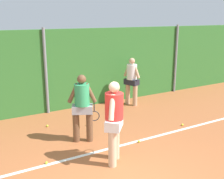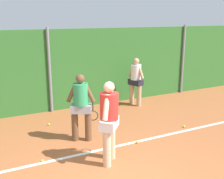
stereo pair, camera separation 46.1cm
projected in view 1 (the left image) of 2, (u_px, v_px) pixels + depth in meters
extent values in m
plane|color=#A85B33|center=(91.00, 154.00, 6.82)|extent=(30.69, 30.69, 0.00)
cube|color=#33702D|center=(44.00, 72.00, 9.51)|extent=(19.95, 0.25, 2.84)
cylinder|color=gray|center=(46.00, 72.00, 9.35)|extent=(0.10, 0.10, 2.91)
cylinder|color=gray|center=(176.00, 59.00, 12.11)|extent=(0.10, 0.10, 2.91)
cube|color=white|center=(91.00, 153.00, 6.85)|extent=(14.58, 0.10, 0.01)
cylinder|color=beige|center=(112.00, 149.00, 6.18)|extent=(0.19, 0.19, 0.84)
cylinder|color=beige|center=(116.00, 142.00, 6.53)|extent=(0.19, 0.19, 0.84)
cube|color=white|center=(114.00, 124.00, 6.22)|extent=(0.61, 0.63, 0.22)
cylinder|color=red|center=(114.00, 106.00, 6.12)|extent=(0.41, 0.41, 0.59)
sphere|color=beige|center=(114.00, 87.00, 6.00)|extent=(0.24, 0.24, 0.24)
cylinder|color=beige|center=(112.00, 107.00, 5.88)|extent=(0.27, 0.29, 0.57)
cylinder|color=beige|center=(116.00, 101.00, 6.32)|extent=(0.27, 0.29, 0.57)
cylinder|color=black|center=(115.00, 116.00, 6.52)|extent=(0.03, 0.03, 0.28)
torus|color=#26262B|center=(115.00, 127.00, 6.59)|extent=(0.21, 0.23, 0.28)
cylinder|color=brown|center=(76.00, 127.00, 7.42)|extent=(0.18, 0.18, 0.80)
cylinder|color=brown|center=(90.00, 127.00, 7.45)|extent=(0.18, 0.18, 0.80)
cube|color=#99999E|center=(82.00, 109.00, 7.31)|extent=(0.62, 0.51, 0.21)
cylinder|color=#339E60|center=(82.00, 95.00, 7.21)|extent=(0.39, 0.39, 0.57)
sphere|color=brown|center=(82.00, 79.00, 7.10)|extent=(0.23, 0.23, 0.23)
cylinder|color=brown|center=(73.00, 93.00, 7.18)|extent=(0.31, 0.21, 0.54)
cylinder|color=brown|center=(91.00, 93.00, 7.21)|extent=(0.31, 0.21, 0.54)
cylinder|color=black|center=(94.00, 106.00, 7.36)|extent=(0.03, 0.03, 0.28)
torus|color=#26262B|center=(94.00, 116.00, 7.43)|extent=(0.27, 0.15, 0.28)
cylinder|color=tan|center=(135.00, 95.00, 10.41)|extent=(0.17, 0.17, 0.78)
cylinder|color=tan|center=(128.00, 94.00, 10.63)|extent=(0.17, 0.17, 0.78)
cube|color=#23232D|center=(132.00, 82.00, 10.39)|extent=(0.46, 0.59, 0.21)
cylinder|color=white|center=(132.00, 72.00, 10.30)|extent=(0.38, 0.38, 0.56)
sphere|color=tan|center=(132.00, 61.00, 10.19)|extent=(0.23, 0.23, 0.23)
cylinder|color=tan|center=(137.00, 71.00, 10.15)|extent=(0.18, 0.30, 0.53)
cylinder|color=tan|center=(127.00, 70.00, 10.42)|extent=(0.18, 0.30, 0.53)
sphere|color=#CCDB33|center=(139.00, 141.00, 7.43)|extent=(0.07, 0.07, 0.07)
sphere|color=#CCDB33|center=(182.00, 125.00, 8.56)|extent=(0.07, 0.07, 0.07)
sphere|color=#CCDB33|center=(88.00, 125.00, 8.57)|extent=(0.07, 0.07, 0.07)
sphere|color=#CCDB33|center=(47.00, 126.00, 8.48)|extent=(0.07, 0.07, 0.07)
sphere|color=#CCDB33|center=(47.00, 163.00, 6.35)|extent=(0.07, 0.07, 0.07)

